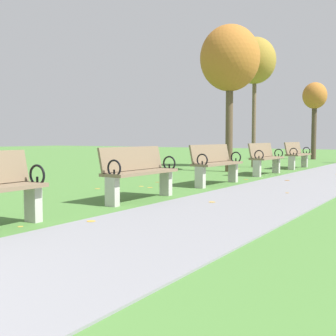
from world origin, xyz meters
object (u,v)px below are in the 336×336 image
object	(u,v)px
park_bench_5	(265,158)
park_bench_6	(297,154)
park_bench_3	(139,172)
park_bench_4	(216,163)
tree_1	(230,60)
tree_2	(255,62)
tree_3	(315,99)

from	to	relation	value
park_bench_5	park_bench_6	bearing A→B (deg)	90.00
park_bench_3	park_bench_4	size ratio (longest dim) A/B	0.99
park_bench_5	park_bench_6	xyz separation A→B (m)	(-0.00, 2.99, 0.00)
park_bench_5	tree_1	world-z (taller)	tree_1
park_bench_3	tree_1	bearing A→B (deg)	102.04
park_bench_5	tree_2	bearing A→B (deg)	118.23
park_bench_5	tree_1	size ratio (longest dim) A/B	0.36
park_bench_6	tree_1	world-z (taller)	tree_1
tree_3	tree_2	bearing A→B (deg)	-92.58
park_bench_4	tree_2	world-z (taller)	tree_2
park_bench_6	tree_1	distance (m)	4.11
park_bench_4	tree_1	bearing A→B (deg)	110.93
park_bench_6	park_bench_3	bearing A→B (deg)	-90.00
park_bench_4	tree_2	size ratio (longest dim) A/B	0.35
park_bench_4	park_bench_6	xyz separation A→B (m)	(-0.00, 6.07, 0.00)
park_bench_3	tree_1	distance (m)	7.17
park_bench_5	park_bench_6	distance (m)	2.99
park_bench_3	tree_2	distance (m)	9.36
park_bench_3	tree_3	bearing A→B (deg)	94.31
tree_3	park_bench_5	bearing A→B (deg)	-83.05
park_bench_4	tree_1	xyz separation A→B (m)	(-1.36, 3.57, 2.95)
tree_1	tree_3	distance (m)	9.13
park_bench_4	tree_1	size ratio (longest dim) A/B	0.36
park_bench_5	tree_2	size ratio (longest dim) A/B	0.35
park_bench_4	park_bench_5	xyz separation A→B (m)	(-0.00, 3.09, 0.00)
park_bench_3	park_bench_6	world-z (taller)	same
tree_1	tree_2	bearing A→B (deg)	92.89
park_bench_5	tree_3	xyz separation A→B (m)	(-1.17, 9.60, 2.45)
tree_1	park_bench_3	bearing A→B (deg)	-77.96
tree_1	tree_2	size ratio (longest dim) A/B	0.98
park_bench_4	tree_3	xyz separation A→B (m)	(-1.17, 12.68, 2.45)
tree_1	park_bench_4	bearing A→B (deg)	-69.07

